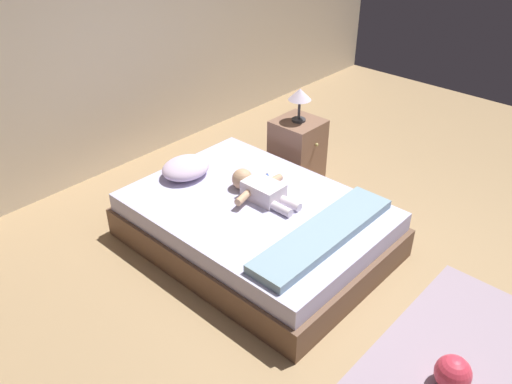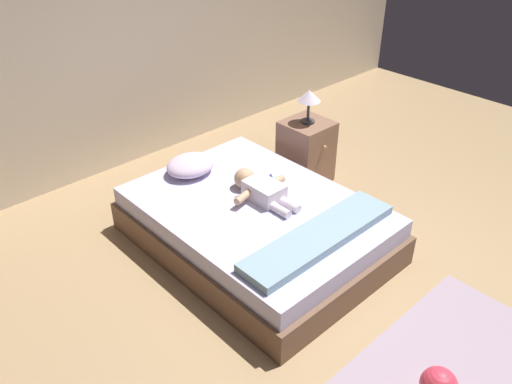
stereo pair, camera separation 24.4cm
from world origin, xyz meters
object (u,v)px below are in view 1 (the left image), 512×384
at_px(bed, 256,225).
at_px(toothbrush, 269,177).
at_px(nightstand, 297,150).
at_px(lamp, 300,96).
at_px(baby, 258,189).
at_px(pillow, 186,168).
at_px(toy_ball, 453,373).

distance_m(bed, toothbrush, 0.43).
distance_m(nightstand, lamp, 0.52).
relative_size(bed, baby, 3.14).
distance_m(bed, baby, 0.28).
bearing_deg(baby, lamp, 21.35).
relative_size(bed, nightstand, 3.28).
bearing_deg(pillow, toy_ball, -93.32).
height_order(toothbrush, nightstand, nightstand).
xyz_separation_m(pillow, nightstand, (1.08, -0.27, -0.16)).
xyz_separation_m(nightstand, lamp, (0.00, 0.00, 0.52)).
bearing_deg(baby, toy_ball, -99.83).
height_order(baby, toothbrush, baby).
height_order(bed, nightstand, nightstand).
relative_size(pillow, toy_ball, 1.96).
bearing_deg(pillow, lamp, -14.28).
bearing_deg(nightstand, pillow, 165.71).
distance_m(toothbrush, toy_ball, 1.94).
distance_m(bed, lamp, 1.25).
relative_size(pillow, toothbrush, 3.17).
height_order(pillow, nightstand, nightstand).
distance_m(bed, pillow, 0.74).
bearing_deg(toothbrush, bed, -152.90).
distance_m(pillow, toothbrush, 0.66).
height_order(toothbrush, toy_ball, toothbrush).
height_order(baby, lamp, lamp).
xyz_separation_m(pillow, toothbrush, (0.41, -0.51, -0.06)).
relative_size(baby, toothbrush, 4.77).
bearing_deg(nightstand, lamp, 90.00).
height_order(bed, toy_ball, bed).
bearing_deg(toothbrush, nightstand, 19.80).
xyz_separation_m(bed, pillow, (-0.08, 0.68, 0.26)).
distance_m(baby, toy_ball, 1.78).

